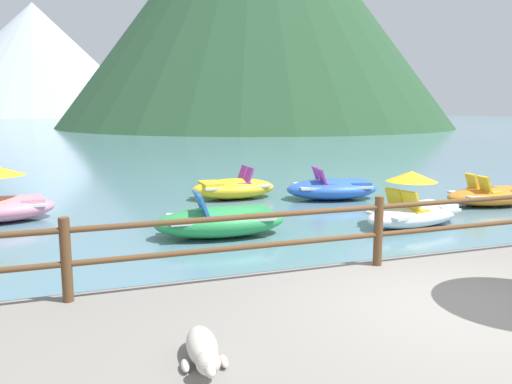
# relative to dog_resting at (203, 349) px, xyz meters

# --- Properties ---
(ground_plane) EXTENTS (200.00, 200.00, 0.00)m
(ground_plane) POSITION_rel_dog_resting_xyz_m (2.89, 40.32, -0.52)
(ground_plane) COLOR slate
(dock_railing) EXTENTS (23.92, 0.12, 0.95)m
(dock_railing) POSITION_rel_dog_resting_xyz_m (2.89, 1.87, 0.45)
(dock_railing) COLOR brown
(dock_railing) RESTS_ON promenade_dock
(dog_resting) EXTENTS (0.41, 1.08, 0.26)m
(dog_resting) POSITION_rel_dog_resting_xyz_m (0.00, 0.00, 0.00)
(dog_resting) COLOR beige
(dog_resting) RESTS_ON promenade_dock
(pedal_boat_1) EXTENTS (2.67, 1.35, 0.90)m
(pedal_boat_1) POSITION_rel_dog_resting_xyz_m (1.74, 5.62, -0.21)
(pedal_boat_1) COLOR green
(pedal_boat_1) RESTS_ON ground
(pedal_boat_2) EXTENTS (2.75, 1.81, 0.88)m
(pedal_boat_2) POSITION_rel_dog_resting_xyz_m (5.78, 8.61, -0.23)
(pedal_boat_2) COLOR blue
(pedal_boat_2) RESTS_ON ground
(pedal_boat_3) EXTENTS (2.38, 1.28, 0.88)m
(pedal_boat_3) POSITION_rel_dog_resting_xyz_m (3.21, 9.61, -0.23)
(pedal_boat_3) COLOR yellow
(pedal_boat_3) RESTS_ON ground
(pedal_boat_4) EXTENTS (2.47, 1.47, 0.81)m
(pedal_boat_4) POSITION_rel_dog_resting_xyz_m (9.22, 6.46, -0.28)
(pedal_boat_4) COLOR orange
(pedal_boat_4) RESTS_ON ground
(pedal_boat_5) EXTENTS (2.70, 1.64, 1.19)m
(pedal_boat_5) POSITION_rel_dog_resting_xyz_m (5.89, 5.13, -0.16)
(pedal_boat_5) COLOR white
(pedal_boat_5) RESTS_ON ground
(pedal_boat_6) EXTENTS (2.35, 1.65, 1.25)m
(pedal_boat_6) POSITION_rel_dog_resting_xyz_m (-2.48, 8.60, -0.09)
(pedal_boat_6) COLOR pink
(pedal_boat_6) RESTS_ON ground
(cliff_headland) EXTENTS (48.71, 48.71, 32.10)m
(cliff_headland) POSITION_rel_dog_resting_xyz_m (20.04, 60.43, 14.54)
(cliff_headland) COLOR #284C2D
(cliff_headland) RESTS_ON ground
(distant_peak) EXTENTS (56.53, 56.53, 27.32)m
(distant_peak) POSITION_rel_dog_resting_xyz_m (-8.22, 137.34, 13.14)
(distant_peak) COLOR #A8B2C1
(distant_peak) RESTS_ON ground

